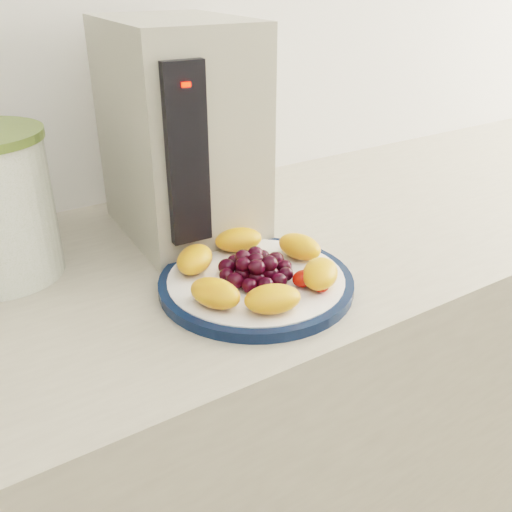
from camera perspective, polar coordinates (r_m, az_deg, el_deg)
counter at (r=1.15m, az=-8.07°, el=-21.49°), size 3.50×0.60×0.90m
cabinet_face at (r=1.17m, az=-7.97°, el=-22.46°), size 3.48×0.58×0.84m
plate_rim at (r=0.80m, az=0.00°, el=-2.71°), size 0.27×0.27×0.01m
plate_face at (r=0.80m, az=0.00°, el=-2.65°), size 0.25×0.25×0.02m
appliance_body at (r=0.94m, az=-7.64°, el=12.22°), size 0.21×0.28×0.34m
appliance_panel at (r=0.79m, az=-6.95°, el=9.89°), size 0.06×0.02×0.25m
appliance_led at (r=0.76m, az=-7.03°, el=16.66°), size 0.01×0.01×0.01m
fruit_plate at (r=0.79m, az=0.32°, el=-1.19°), size 0.24×0.24×0.04m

